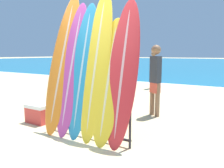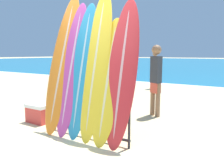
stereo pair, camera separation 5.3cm
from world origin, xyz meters
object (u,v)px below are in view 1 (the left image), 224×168
(surfboard_slot_4, at_px, (109,81))
(person_far_left, at_px, (153,68))
(surfboard_slot_1, at_px, (72,68))
(surfboard_slot_2, at_px, (83,70))
(person_near_water, at_px, (155,78))
(surfboard_rack, at_px, (88,113))
(surfboard_slot_0, at_px, (63,63))
(surfboard_slot_3, at_px, (96,65))
(person_mid_beach, at_px, (118,72))
(surfboard_slot_5, at_px, (123,73))
(cooler_box, at_px, (39,113))

(surfboard_slot_4, bearing_deg, person_far_left, 103.62)
(surfboard_slot_1, distance_m, surfboard_slot_4, 0.82)
(surfboard_slot_1, bearing_deg, surfboard_slot_2, -3.67)
(surfboard_slot_4, relative_size, person_near_water, 1.24)
(surfboard_rack, relative_size, surfboard_slot_4, 0.80)
(surfboard_slot_0, bearing_deg, person_near_water, 57.69)
(surfboard_slot_3, relative_size, person_mid_beach, 1.48)
(surfboard_slot_1, height_order, surfboard_slot_3, surfboard_slot_3)
(surfboard_slot_5, bearing_deg, surfboard_slot_0, 177.50)
(person_near_water, distance_m, person_far_left, 4.16)
(surfboard_slot_2, relative_size, surfboard_slot_3, 0.93)
(person_near_water, relative_size, cooler_box, 3.18)
(person_mid_beach, relative_size, cooler_box, 3.27)
(surfboard_slot_0, distance_m, person_far_left, 5.74)
(surfboard_slot_2, relative_size, person_mid_beach, 1.38)
(surfboard_slot_2, distance_m, person_far_left, 5.83)
(surfboard_slot_2, distance_m, surfboard_slot_3, 0.29)
(surfboard_slot_4, height_order, person_far_left, surfboard_slot_4)
(surfboard_slot_2, xyz_separation_m, surfboard_slot_5, (0.79, -0.01, -0.01))
(surfboard_slot_2, distance_m, surfboard_slot_5, 0.79)
(surfboard_slot_1, xyz_separation_m, cooler_box, (-1.04, 0.08, -1.00))
(cooler_box, bearing_deg, surfboard_slot_2, -4.23)
(surfboard_slot_3, height_order, surfboard_slot_5, surfboard_slot_3)
(person_near_water, xyz_separation_m, person_far_left, (-1.49, 3.89, -0.05))
(surfboard_slot_0, distance_m, cooler_box, 1.34)
(surfboard_rack, xyz_separation_m, surfboard_slot_4, (0.40, 0.03, 0.57))
(cooler_box, bearing_deg, person_mid_beach, 74.52)
(surfboard_slot_1, relative_size, person_mid_beach, 1.40)
(surfboard_rack, height_order, surfboard_slot_2, surfboard_slot_2)
(surfboard_slot_2, bearing_deg, person_far_left, 98.41)
(person_near_water, distance_m, cooler_box, 2.72)
(surfboard_slot_4, bearing_deg, cooler_box, 176.17)
(surfboard_slot_0, distance_m, surfboard_slot_4, 1.10)
(surfboard_slot_3, distance_m, surfboard_slot_4, 0.37)
(surfboard_slot_2, height_order, surfboard_slot_3, surfboard_slot_3)
(cooler_box, bearing_deg, surfboard_slot_0, -3.25)
(surfboard_slot_3, distance_m, person_mid_beach, 2.59)
(surfboard_slot_4, distance_m, person_near_water, 1.91)
(surfboard_rack, relative_size, surfboard_slot_3, 0.65)
(surfboard_slot_2, xyz_separation_m, surfboard_slot_3, (0.28, 0.02, 0.09))
(surfboard_slot_3, height_order, surfboard_slot_4, surfboard_slot_3)
(surfboard_slot_1, xyz_separation_m, surfboard_slot_3, (0.53, 0.00, 0.07))
(surfboard_slot_2, bearing_deg, surfboard_slot_3, 3.96)
(surfboard_slot_0, height_order, surfboard_slot_2, surfboard_slot_0)
(surfboard_slot_1, bearing_deg, person_near_water, 64.39)
(surfboard_slot_3, bearing_deg, person_far_left, 101.12)
(surfboard_rack, xyz_separation_m, person_near_water, (0.49, 1.93, 0.45))
(surfboard_rack, relative_size, person_mid_beach, 0.96)
(surfboard_slot_5, xyz_separation_m, cooler_box, (-2.08, 0.10, -0.96))
(surfboard_slot_1, distance_m, person_far_left, 5.79)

